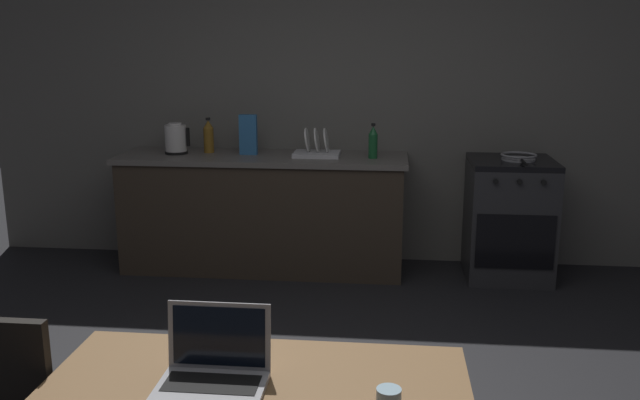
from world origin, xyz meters
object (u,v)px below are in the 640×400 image
Objects in this scene: stove_oven at (509,219)px; frying_pan at (519,157)px; cereal_box at (248,135)px; bottle_b at (209,136)px; laptop at (213,371)px; electric_kettle at (176,139)px; dish_rack at (317,150)px; bottle at (373,142)px.

frying_pan is at bearing -34.73° from stove_oven.
cereal_box is 1.12× the size of bottle_b.
frying_pan is at bearing -2.70° from bottle_b.
frying_pan is 1.60× the size of bottle_b.
laptop is 3.21m from cereal_box.
frying_pan is (2.53, -0.03, -0.09)m from electric_kettle.
dish_rack is (-0.03, 3.13, 0.16)m from laptop.
bottle is at bearing -1.93° from electric_kettle.
stove_oven is 1.50m from dish_rack.
laptop is 0.94× the size of dish_rack.
electric_kettle is (-1.10, 3.13, 0.23)m from laptop.
electric_kettle is at bearing -177.92° from cereal_box.
cereal_box reaches higher than frying_pan.
bottle_b reaches higher than dish_rack.
stove_oven is at bearing 2.70° from bottle.
cereal_box is at bearing 179.34° from stove_oven.
cereal_box reaches higher than stove_oven.
electric_kettle is at bearing 120.92° from laptop.
cereal_box is at bearing 177.79° from dish_rack.
bottle_b is at bearing 177.30° from frying_pan.
laptop is 1.20× the size of bottle_b.
electric_kettle is 2.53m from frying_pan.
cereal_box is at bearing 2.08° from electric_kettle.
cereal_box is 0.33m from bottle_b.
cereal_box reaches higher than bottle.
bottle is 0.94m from cereal_box.
bottle_b is at bearing 169.39° from cereal_box.
bottle reaches higher than stove_oven.
dish_rack reaches higher than laptop.
cereal_box is (-0.55, 3.15, 0.27)m from laptop.
laptop is 3.33m from electric_kettle.
stove_oven is 2.75× the size of laptop.
bottle_b reaches higher than stove_oven.
cereal_box is (-1.94, 0.02, 0.59)m from stove_oven.
frying_pan is at bearing 1.18° from bottle.
stove_oven is 2.07× the size of frying_pan.
bottle_b is (-2.30, 0.11, 0.10)m from frying_pan.
bottle_b reaches higher than frying_pan.
cereal_box is 0.53m from dish_rack.
electric_kettle is 0.69× the size of dish_rack.
dish_rack is 0.85m from bottle_b.
dish_rack is (0.52, -0.02, -0.10)m from cereal_box.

